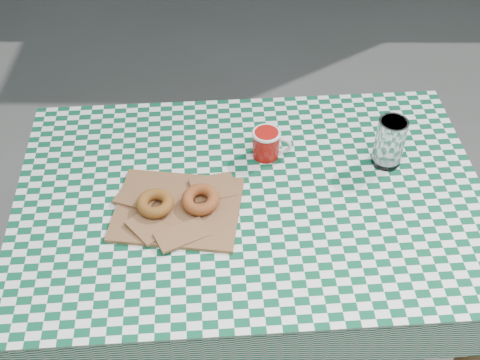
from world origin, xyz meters
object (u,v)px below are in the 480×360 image
object	(u,v)px
table	(249,285)
drinking_glass	(390,142)
paper_bag	(177,208)
coffee_mug	(266,144)

from	to	relation	value
table	drinking_glass	xyz separation A→B (m)	(0.36, 0.13, 0.45)
paper_bag	drinking_glass	world-z (taller)	drinking_glass
table	coffee_mug	world-z (taller)	coffee_mug
coffee_mug	table	bearing A→B (deg)	-97.30
drinking_glass	coffee_mug	bearing A→B (deg)	175.34
table	paper_bag	world-z (taller)	paper_bag
paper_bag	coffee_mug	bearing A→B (deg)	42.61
table	paper_bag	size ratio (longest dim) A/B	3.85
coffee_mug	drinking_glass	bearing A→B (deg)	3.11
table	paper_bag	distance (m)	0.43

